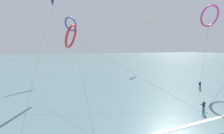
{
  "coord_description": "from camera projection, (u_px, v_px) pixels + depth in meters",
  "views": [
    {
      "loc": [
        -8.92,
        -7.71,
        9.12
      ],
      "look_at": [
        0.0,
        19.55,
        5.6
      ],
      "focal_mm": 27.1,
      "sensor_mm": 36.0,
      "label": 1
    }
  ],
  "objects": [
    {
      "name": "sea_water",
      "position": [
        71.0,
        60.0,
        109.76
      ],
      "size": [
        400.0,
        200.0,
        0.08
      ],
      "primitive_type": "cube",
      "color": "slate",
      "rests_on": "ground"
    },
    {
      "name": "surfer_teal",
      "position": [
        204.0,
        108.0,
        23.01
      ],
      "size": [
        1.4,
        0.62,
        1.7
      ],
      "rotation": [
        0.0,
        0.0,
        0.19
      ],
      "color": "teal",
      "rests_on": "ground"
    },
    {
      "name": "surfer_emerald",
      "position": [
        200.0,
        86.0,
        35.68
      ],
      "size": [
        1.4,
        0.62,
        1.7
      ],
      "rotation": [
        0.0,
        0.0,
        2.92
      ],
      "color": "#199351",
      "rests_on": "ground"
    },
    {
      "name": "kite_crimson",
      "position": [
        71.0,
        36.0,
        32.37
      ],
      "size": [
        17.83,
        19.09,
        13.41
      ],
      "rotation": [
        0.0,
        0.0,
        4.31
      ],
      "color": "red",
      "rests_on": "ground"
    },
    {
      "name": "kite_ivory",
      "position": [
        147.0,
        21.0,
        65.91
      ],
      "size": [
        3.2,
        44.12,
        20.52
      ],
      "rotation": [
        0.0,
        0.0,
        1.09
      ],
      "color": "silver",
      "rests_on": "ground"
    },
    {
      "name": "kite_cobalt",
      "position": [
        71.0,
        24.0,
        47.31
      ],
      "size": [
        4.01,
        36.15,
        17.43
      ],
      "rotation": [
        0.0,
        0.0,
        0.66
      ],
      "color": "#2647B7",
      "rests_on": "ground"
    },
    {
      "name": "kite_magenta",
      "position": [
        210.0,
        16.0,
        39.7
      ],
      "size": [
        8.69,
        5.31,
        18.76
      ],
      "rotation": [
        0.0,
        0.0,
        3.12
      ],
      "color": "#CC288E",
      "rests_on": "ground"
    },
    {
      "name": "wave_crest_mid",
      "position": [
        199.0,
        123.0,
        20.04
      ],
      "size": [
        14.84,
        2.14,
        0.12
      ],
      "primitive_type": "cube",
      "rotation": [
        0.0,
        0.0,
        0.11
      ],
      "color": "white",
      "rests_on": "ground"
    }
  ]
}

